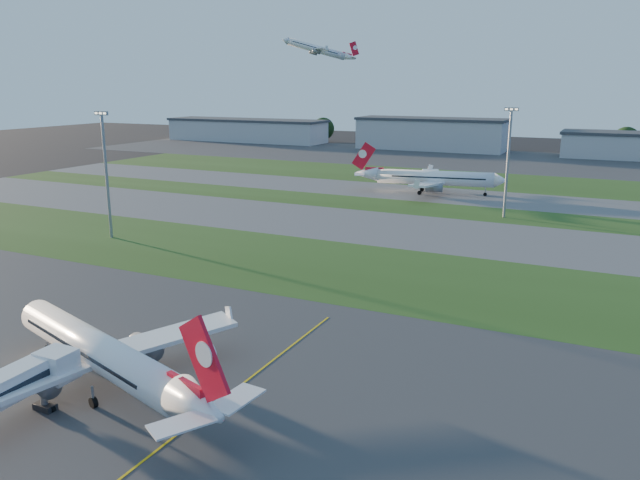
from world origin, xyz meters
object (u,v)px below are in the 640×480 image
Objects in this scene: airliner_parked at (100,353)px; light_mast_centre at (508,155)px; light_mast_west at (106,167)px; airliner_taxiing at (433,178)px.

light_mast_centre reaches higher than airliner_parked.
light_mast_centre is (70.00, 56.00, 0.00)m from light_mast_west.
airliner_parked is at bearing -47.01° from light_mast_west.
airliner_parked is 109.59m from light_mast_centre.
airliner_taxiing is 36.57m from light_mast_centre.
light_mast_centre is at bearing 38.66° from light_mast_west.
light_mast_centre is at bearing 124.36° from airliner_taxiing.
airliner_parked is 131.75m from airliner_taxiing.
airliner_taxiing is at bearing 134.35° from light_mast_centre.
light_mast_centre is (24.53, -25.09, 10.29)m from airliner_taxiing.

